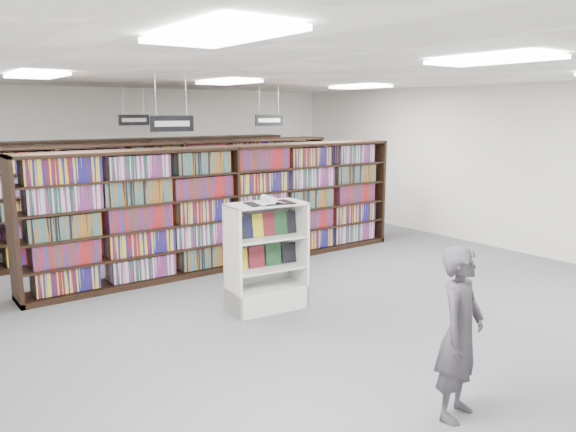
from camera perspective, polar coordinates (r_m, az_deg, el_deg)
floor at (r=8.41m, az=1.31°, el=-7.99°), size 12.00×12.00×0.00m
ceiling at (r=7.99m, az=1.41°, el=14.33°), size 10.00×12.00×0.10m
wall_back at (r=13.28m, az=-14.73°, el=5.55°), size 10.00×0.10×3.20m
wall_right at (r=11.76m, az=21.09°, el=4.60°), size 0.10×12.00×3.20m
bookshelf_row_near at (r=9.77m, az=-5.84°, el=0.92°), size 7.00×0.60×2.10m
bookshelf_row_mid at (r=11.52m, az=-10.90°, el=2.24°), size 7.00×0.60×2.10m
bookshelf_row_far at (r=13.06m, az=-14.13°, el=3.07°), size 7.00×0.60×2.10m
aisle_sign_left at (r=8.05m, az=-11.70°, el=9.32°), size 0.65×0.02×0.80m
aisle_sign_right at (r=11.28m, az=-1.94°, el=9.80°), size 0.65×0.02×0.80m
aisle_sign_center at (r=12.13m, az=-15.38°, el=9.49°), size 0.65×0.02×0.80m
troffer_front_left at (r=3.84m, az=-7.13°, el=17.84°), size 0.60×1.20×0.04m
troffer_front_center at (r=5.91m, az=20.10°, el=14.68°), size 0.60×1.20×0.04m
troffer_back_left at (r=8.53m, az=-24.22°, el=12.92°), size 0.60×1.20×0.04m
troffer_back_center at (r=9.65m, az=-6.08°, el=13.37°), size 0.60×1.20×0.04m
troffer_back_right at (r=11.46m, az=7.33°, el=12.88°), size 0.60×1.20×0.04m
endcap_display at (r=7.73m, az=-2.32°, el=-5.81°), size 1.10×0.64×1.48m
open_book at (r=7.41m, az=-1.94°, el=1.49°), size 0.67×0.46×0.13m
shopper at (r=5.20m, az=17.08°, el=-11.32°), size 0.65×0.52×1.55m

